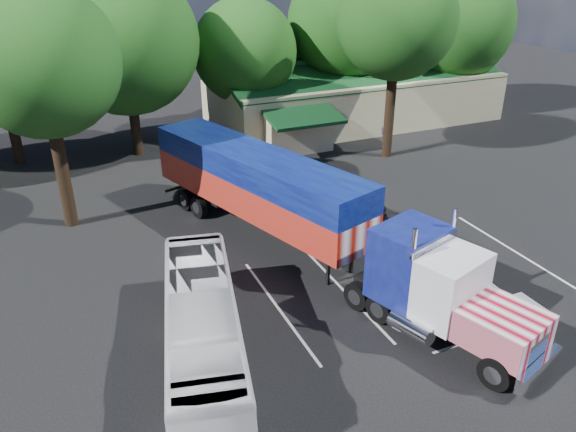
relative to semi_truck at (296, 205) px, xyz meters
name	(u,v)px	position (x,y,z in m)	size (l,w,h in m)	color
ground	(290,234)	(0.61, 2.05, -2.70)	(120.00, 120.00, 0.00)	black
event_hall	(351,95)	(14.35, 19.86, -0.49)	(24.20, 14.12, 5.55)	beige
tree_row_c	(125,41)	(-4.39, 18.25, 5.33)	(10.00, 10.00, 13.05)	black
tree_row_d	(245,51)	(4.61, 19.55, 3.88)	(8.00, 8.00, 10.60)	black
tree_row_e	(345,24)	(13.61, 20.05, 5.38)	(9.60, 9.60, 12.90)	black
tree_row_f	(453,23)	(23.61, 18.85, 5.09)	(10.40, 10.40, 13.00)	black
tree_near_left	(42,61)	(-9.89, 8.05, 6.11)	(7.60, 7.60, 12.65)	black
tree_near_right	(397,20)	(12.11, 10.55, 6.76)	(8.00, 8.00, 13.50)	black
semi_truck	(296,205)	(0.00, 0.00, 0.00)	(9.67, 22.57, 4.78)	black
woman	(383,220)	(5.11, 0.12, -1.87)	(0.61, 0.40, 1.66)	black
bicycle	(330,174)	(6.11, 7.93, -2.22)	(0.64, 1.85, 0.97)	black
tour_bus	(203,329)	(-6.39, -5.95, -1.22)	(2.49, 10.63, 2.96)	silver
silver_sedan	(355,125)	(12.61, 16.05, -1.95)	(1.60, 4.59, 1.51)	#A2A6AA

